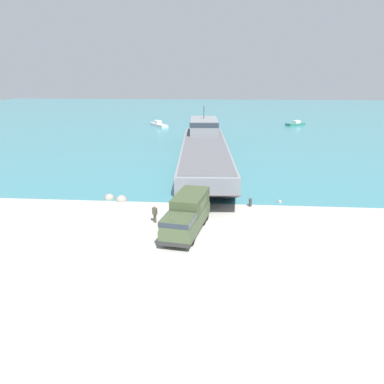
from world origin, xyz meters
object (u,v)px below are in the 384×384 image
landing_craft (204,145)px  mooring_bollard (250,202)px  soldier_on_ramp (155,213)px  cargo_crate (165,234)px  military_truck (187,214)px  moored_boat_b (295,124)px  moored_boat_a (158,124)px

landing_craft → mooring_bollard: 26.00m
mooring_bollard → landing_craft: bearing=103.4°
soldier_on_ramp → cargo_crate: 3.46m
military_truck → moored_boat_b: (22.43, 73.96, -1.09)m
soldier_on_ramp → cargo_crate: (1.41, -3.09, -0.67)m
cargo_crate → moored_boat_a: bearing=100.1°
soldier_on_ramp → moored_boat_a: soldier_on_ramp is taller
mooring_bollard → cargo_crate: size_ratio=1.40×
cargo_crate → mooring_bollard: bearing=47.4°
moored_boat_b → mooring_bollard: size_ratio=6.17×
moored_boat_a → mooring_bollard: size_ratio=8.45×
moored_boat_a → cargo_crate: (12.50, -70.42, -0.23)m
landing_craft → military_truck: landing_craft is taller
cargo_crate → moored_boat_b: bearing=72.2°
military_truck → soldier_on_ramp: size_ratio=5.07×
mooring_bollard → military_truck: bearing=-130.8°
soldier_on_ramp → mooring_bollard: 10.40m
military_truck → mooring_bollard: bearing=148.6°
military_truck → mooring_bollard: military_truck is taller
moored_boat_b → cargo_crate: size_ratio=8.64×
moored_boat_a → moored_boat_b: 36.98m
soldier_on_ramp → cargo_crate: bearing=55.9°
landing_craft → military_truck: size_ratio=5.53×
moored_boat_a → moored_boat_b: bearing=153.6°
cargo_crate → landing_craft: bearing=87.3°
soldier_on_ramp → moored_boat_b: size_ratio=0.29×
moored_boat_a → mooring_bollard: bearing=73.8°
landing_craft → moored_boat_b: bearing=58.0°
moored_boat_b → mooring_bollard: bearing=134.8°
moored_boat_a → soldier_on_ramp: bearing=65.2°
landing_craft → military_truck: 32.10m
moored_boat_b → mooring_bollard: moored_boat_b is taller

